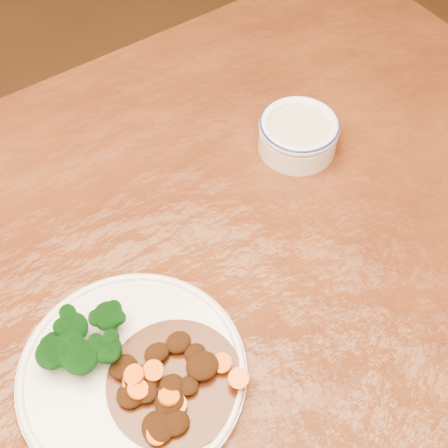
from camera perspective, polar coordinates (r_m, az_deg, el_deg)
dining_table at (r=0.86m, az=-7.93°, el=-10.15°), size 1.53×0.94×0.75m
dinner_plate at (r=0.75m, az=-8.40°, el=-13.33°), size 0.27×0.27×0.02m
broccoli_florets at (r=0.74m, az=-12.83°, el=-10.46°), size 0.11×0.08×0.05m
mince_stew at (r=0.72m, az=-5.23°, el=-14.37°), size 0.16×0.16×0.03m
dip_bowl at (r=0.93m, az=6.81°, el=8.23°), size 0.12×0.12×0.05m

